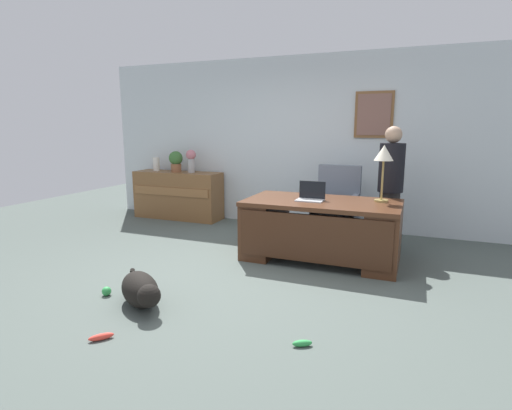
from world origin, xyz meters
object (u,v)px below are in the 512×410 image
Objects in this scene: armchair at (336,207)px; potted_plant at (176,161)px; credenza at (178,195)px; dog_toy_bone at (302,343)px; person_standing at (390,187)px; dog_toy_ball at (107,291)px; laptop at (311,196)px; desk_lamp at (384,157)px; vase_with_flowers at (191,159)px; vase_empty at (156,164)px; dog_lying at (141,290)px; desk at (321,228)px; dog_toy_plush at (101,337)px.

potted_plant is (-2.90, 0.40, 0.55)m from armchair.
dog_toy_bone is at bearing -46.13° from credenza.
person_standing reaches higher than dog_toy_ball.
laptop is at bearing -25.87° from credenza.
laptop is 0.48× the size of desk_lamp.
dog_toy_bone is (2.93, -3.35, -1.03)m from vase_with_flowers.
desk_lamp is (-0.06, -0.54, 0.43)m from person_standing.
vase_empty is at bearing 172.04° from person_standing.
person_standing reaches higher than potted_plant.
dog_lying is 3.03m from desk_lamp.
laptop is 2.13× the size of dog_toy_bone.
vase_with_flowers reaches higher than desk.
credenza reaches higher than dog_toy_plush.
credenza is 3.41m from dog_toy_ball.
dog_toy_bone is 1.53m from dog_toy_plush.
armchair is 0.66× the size of person_standing.
credenza is 4.38× the size of potted_plant.
laptop is 2.79m from dog_toy_plush.
armchair is at bearing 166.81° from person_standing.
potted_plant is (-2.77, 1.33, 0.24)m from laptop.
credenza is at bearing -179.74° from vase_with_flowers.
potted_plant is at bearing 176.73° from credenza.
laptop is 0.95m from desk_lamp.
dog_lying is at bearing -8.11° from dog_toy_ball.
dog_lying is at bearing -125.74° from person_standing.
laptop is 1.32× the size of vase_empty.
dog_toy_bone is (3.24, -3.35, -1.00)m from potted_plant.
armchair is at bearing -7.76° from potted_plant.
vase_with_flowers is 3.45m from dog_toy_ball.
dog_toy_bone is at bearing -76.83° from laptop.
desk reaches higher than dog_toy_ball.
vase_empty is at bearing 123.21° from dog_lying.
vase_empty is (-2.12, 3.23, 0.79)m from dog_lying.
dog_toy_plush is at bearing -107.98° from armchair.
dog_toy_plush is (0.09, -0.60, -0.13)m from dog_lying.
vase_empty is at bearing 137.50° from dog_toy_bone.
desk is at bearing 57.86° from dog_lying.
dog_lying is 3.43× the size of dog_toy_plush.
dog_toy_bone is (0.34, -2.02, -0.37)m from desk.
dog_toy_ball is (-0.46, 0.07, -0.11)m from dog_lying.
vase_empty is at bearing 117.56° from dog_toy_ball.
armchair reaches higher than credenza.
credenza is at bearing 154.13° from laptop.
credenza is 0.69m from vase_empty.
person_standing is 3.35m from dog_lying.
dog_lying is at bearing 175.73° from dog_toy_bone.
dog_toy_ball is (0.93, -3.16, -1.01)m from vase_with_flowers.
laptop reaches higher than credenza.
laptop is at bearing -22.73° from vase_empty.
vase_with_flowers is 0.31m from potted_plant.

